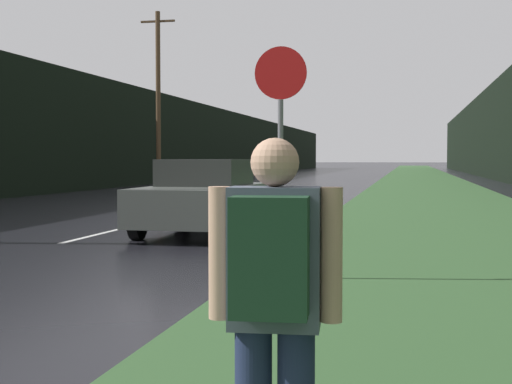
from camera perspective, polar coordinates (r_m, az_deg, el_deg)
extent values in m
cube|color=#33562D|center=(38.74, 13.48, 0.34)|extent=(6.00, 240.00, 0.02)
cube|color=silver|center=(14.85, -12.71, -3.36)|extent=(0.12, 3.00, 0.01)
cube|color=silver|center=(21.38, -4.79, -1.47)|extent=(0.12, 3.00, 0.01)
cube|color=silver|center=(28.14, -0.63, -0.46)|extent=(0.12, 3.00, 0.01)
cube|color=silver|center=(34.99, 1.91, 0.15)|extent=(0.12, 3.00, 0.01)
cube|color=black|center=(51.39, -6.39, 4.13)|extent=(2.00, 140.00, 5.71)
cylinder|color=#4C3823|center=(36.95, -7.83, 7.26)|extent=(0.24, 0.24, 9.01)
cube|color=#4C3823|center=(37.48, -7.87, 13.37)|extent=(1.80, 0.10, 0.10)
cylinder|color=slate|center=(9.10, 1.97, 0.16)|extent=(0.07, 0.07, 2.30)
cylinder|color=#B71414|center=(9.15, 1.98, 9.50)|extent=(0.67, 0.02, 0.67)
cube|color=#4C5666|center=(3.03, 1.52, -5.27)|extent=(0.40, 0.25, 0.60)
sphere|color=tan|center=(3.00, 1.53, 2.39)|extent=(0.21, 0.21, 0.21)
cylinder|color=tan|center=(3.06, -2.95, -4.88)|extent=(0.09, 0.09, 0.57)
cylinder|color=tan|center=(3.01, 6.05, -5.01)|extent=(0.09, 0.09, 0.57)
cube|color=#193823|center=(2.83, 1.09, -5.22)|extent=(0.32, 0.20, 0.48)
cube|color=#4C514C|center=(14.76, -4.27, -0.89)|extent=(1.89, 4.42, 0.72)
cube|color=#2D302D|center=(14.94, -4.04, 1.58)|extent=(1.60, 1.99, 0.54)
cylinder|color=black|center=(13.23, -2.23, -2.74)|extent=(0.20, 0.60, 0.60)
cylinder|color=black|center=(13.78, -9.47, -2.55)|extent=(0.20, 0.60, 0.60)
cylinder|color=black|center=(15.89, 0.24, -1.82)|extent=(0.20, 0.60, 0.60)
cylinder|color=black|center=(16.35, -5.92, -1.71)|extent=(0.20, 0.60, 0.60)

